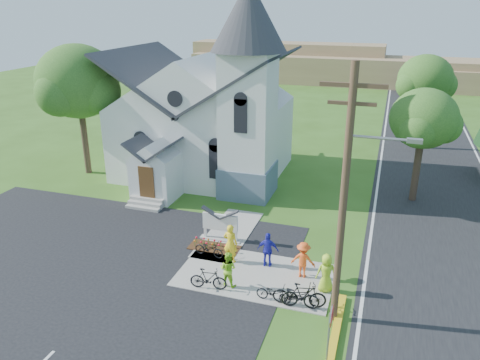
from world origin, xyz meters
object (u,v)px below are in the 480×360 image
(cyclist_4, at_px, (326,273))
(bike_2, at_px, (274,293))
(bike_0, at_px, (209,249))
(church_sign, at_px, (220,223))
(cyclist_3, at_px, (303,260))
(bike_1, at_px, (208,279))
(cyclist_2, at_px, (268,250))
(stop_sign, at_px, (331,324))
(utility_pole, at_px, (346,193))
(bike_3, at_px, (304,295))
(cyclist_1, at_px, (228,269))
(bike_4, at_px, (296,295))
(cyclist_0, at_px, (230,243))

(cyclist_4, bearing_deg, bike_2, 14.43)
(bike_0, bearing_deg, bike_2, -116.06)
(church_sign, distance_m, bike_2, 5.95)
(cyclist_4, bearing_deg, cyclist_3, -57.62)
(bike_1, xyz_separation_m, cyclist_2, (1.97, 2.62, 0.36))
(stop_sign, bearing_deg, bike_1, 151.55)
(bike_1, height_order, cyclist_4, cyclist_4)
(church_sign, bearing_deg, cyclist_3, -24.21)
(bike_1, bearing_deg, utility_pole, -100.83)
(utility_pole, height_order, cyclist_2, utility_pole)
(bike_2, xyz_separation_m, cyclist_4, (1.93, 1.44, 0.48))
(bike_3, bearing_deg, stop_sign, -167.54)
(bike_2, bearing_deg, utility_pole, -92.77)
(cyclist_1, relative_size, cyclist_3, 0.95)
(utility_pole, height_order, bike_3, utility_pole)
(bike_0, relative_size, bike_3, 0.84)
(church_sign, relative_size, bike_4, 1.13)
(bike_0, distance_m, cyclist_1, 2.72)
(bike_0, bearing_deg, cyclist_4, -93.67)
(cyclist_4, bearing_deg, cyclist_0, -34.80)
(bike_0, relative_size, bike_2, 1.02)
(stop_sign, relative_size, cyclist_0, 1.28)
(stop_sign, xyz_separation_m, bike_0, (-6.57, 5.62, -1.33))
(cyclist_2, bearing_deg, bike_0, -2.91)
(bike_2, xyz_separation_m, bike_3, (1.26, -0.01, 0.16))
(stop_sign, relative_size, bike_1, 1.52)
(bike_4, bearing_deg, bike_2, 88.72)
(cyclist_0, bearing_deg, cyclist_3, -179.00)
(bike_0, bearing_deg, church_sign, 9.81)
(utility_pole, height_order, cyclist_3, utility_pole)
(bike_0, xyz_separation_m, bike_3, (5.16, -2.62, 0.15))
(stop_sign, xyz_separation_m, cyclist_2, (-3.61, 5.64, -0.88))
(church_sign, xyz_separation_m, cyclist_4, (5.90, -2.95, -0.10))
(cyclist_0, xyz_separation_m, bike_1, (-0.16, -2.47, -0.48))
(cyclist_0, height_order, bike_1, cyclist_0)
(cyclist_3, distance_m, cyclist_4, 1.40)
(bike_0, bearing_deg, stop_sign, -122.87)
(bike_1, relative_size, bike_4, 0.84)
(cyclist_3, xyz_separation_m, bike_3, (0.47, -2.26, -0.30))
(church_sign, distance_m, utility_pole, 9.18)
(stop_sign, height_order, bike_2, stop_sign)
(bike_0, bearing_deg, bike_1, -151.39)
(bike_1, height_order, cyclist_3, cyclist_3)
(cyclist_0, bearing_deg, utility_pole, 157.13)
(bike_3, relative_size, bike_4, 0.95)
(cyclist_0, relative_size, cyclist_4, 1.11)
(church_sign, bearing_deg, cyclist_1, -65.21)
(bike_0, xyz_separation_m, cyclist_4, (5.83, -1.17, 0.47))
(bike_1, height_order, bike_4, bike_4)
(stop_sign, height_order, bike_4, stop_sign)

